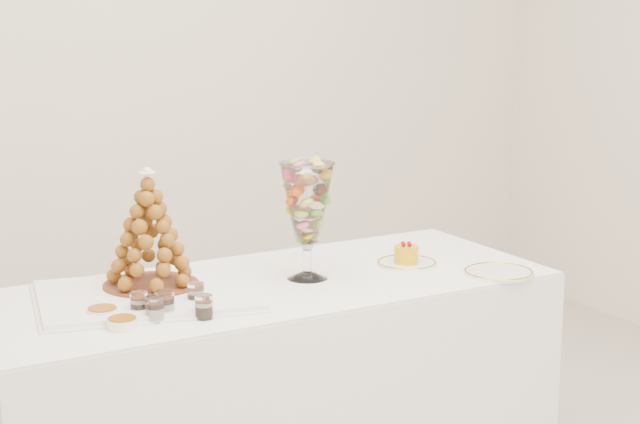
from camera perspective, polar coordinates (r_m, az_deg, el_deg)
buffet_table at (r=3.41m, az=-2.89°, el=-9.35°), size 1.80×0.74×0.68m
lace_tray at (r=3.18m, az=-9.21°, el=-4.44°), size 0.70×0.58×0.02m
macaron_vase at (r=3.30m, az=-0.70°, el=0.44°), size 0.17×0.17×0.37m
cake_plate at (r=3.53m, az=4.65°, el=-2.75°), size 0.20×0.20×0.01m
spare_plate at (r=3.45m, az=9.51°, el=-3.21°), size 0.22×0.22×0.01m
verrine_a at (r=3.03m, az=-9.62°, el=-4.84°), size 0.06×0.06×0.07m
verrine_b at (r=3.00m, az=-8.28°, el=-4.88°), size 0.06×0.06×0.07m
verrine_c at (r=3.10m, az=-6.64°, el=-4.38°), size 0.05×0.05×0.07m
verrine_d at (r=2.96m, az=-8.79°, el=-5.13°), size 0.05×0.05×0.07m
verrine_e at (r=2.97m, az=-6.21°, el=-5.05°), size 0.05×0.05×0.07m
ramekin_back at (r=3.02m, az=-11.53°, el=-5.32°), size 0.09×0.09×0.03m
ramekin_front at (r=2.93m, az=-10.50°, el=-5.86°), size 0.08×0.08×0.03m
croquembouche at (r=3.21m, az=-9.10°, el=-0.88°), size 0.29×0.29×0.36m
mousse_cake at (r=3.51m, az=4.62°, el=-2.25°), size 0.08×0.08×0.07m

